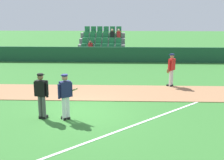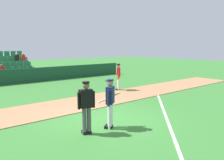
% 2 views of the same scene
% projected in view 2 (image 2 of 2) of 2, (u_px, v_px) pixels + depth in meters
% --- Properties ---
extents(ground_plane, '(80.00, 80.00, 0.00)m').
position_uv_depth(ground_plane, '(105.00, 120.00, 8.71)').
color(ground_plane, '#33702D').
extents(infield_dirt_path, '(28.00, 2.74, 0.03)m').
position_uv_depth(infield_dirt_path, '(70.00, 105.00, 10.89)').
color(infield_dirt_path, '#9E704C').
rests_on(infield_dirt_path, ground).
extents(foul_line_chalk, '(8.76, 8.35, 0.01)m').
position_uv_depth(foul_line_chalk, '(163.00, 109.00, 10.21)').
color(foul_line_chalk, white).
rests_on(foul_line_chalk, ground).
extents(dugout_fence, '(20.00, 0.16, 1.15)m').
position_uv_depth(dugout_fence, '(17.00, 76.00, 17.19)').
color(dugout_fence, '#19472D').
rests_on(dugout_fence, ground).
extents(stadium_bleachers, '(3.90, 3.80, 2.45)m').
position_uv_depth(stadium_bleachers, '(9.00, 72.00, 18.93)').
color(stadium_bleachers, slate).
rests_on(stadium_bleachers, ground).
extents(batter_navy_jersey, '(0.73, 0.70, 1.76)m').
position_uv_depth(batter_navy_jersey, '(110.00, 101.00, 7.71)').
color(batter_navy_jersey, white).
rests_on(batter_navy_jersey, ground).
extents(umpire_home_plate, '(0.57, 0.38, 1.76)m').
position_uv_depth(umpire_home_plate, '(86.00, 104.00, 7.20)').
color(umpire_home_plate, '#4C4C4C').
rests_on(umpire_home_plate, ground).
extents(runner_red_jersey, '(0.52, 0.54, 1.76)m').
position_uv_depth(runner_red_jersey, '(118.00, 76.00, 14.43)').
color(runner_red_jersey, silver).
rests_on(runner_red_jersey, ground).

